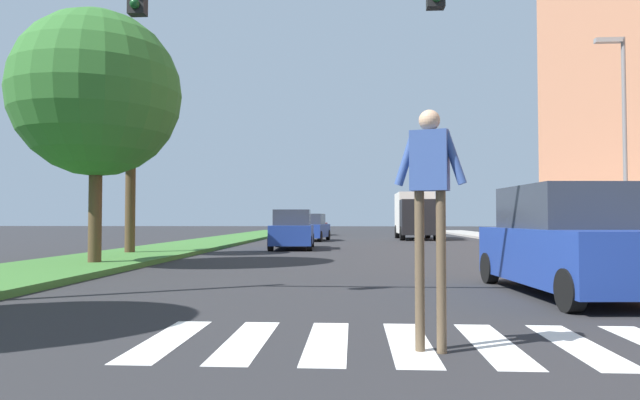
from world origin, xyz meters
The scene contains 14 objects.
ground_plane centered at (0.00, 30.00, 0.00)m, with size 140.00×140.00×0.00m, color #262628.
crosswalk centered at (0.00, 6.85, 0.00)m, with size 5.85×2.20×0.01m.
median_strip centered at (-8.33, 28.00, 0.07)m, with size 3.69×64.00×0.15m, color #386B2D.
tree_mid centered at (-7.84, 15.89, 4.88)m, with size 4.68×4.68×7.08m.
tree_far centered at (-8.70, 20.46, 4.89)m, with size 2.89×2.89×6.24m.
sidewalk_right centered at (9.24, 28.00, 0.07)m, with size 3.00×64.00×0.15m, color #9E9991.
traffic_light_gantry centered at (-4.17, 9.49, 4.36)m, with size 8.89×0.30×6.00m.
street_lamp_right centered at (8.64, 20.41, 4.59)m, with size 1.02×0.24×7.50m.
pedestrian_performer centered at (0.18, 6.44, 1.66)m, with size 0.74×0.34×2.49m.
suv_crossing centered at (3.26, 10.95, 0.93)m, with size 2.27×4.73×1.97m.
sedan_midblock centered at (-3.35, 25.67, 0.81)m, with size 2.05×4.42×1.76m.
sedan_distant centered at (-3.25, 34.90, 0.77)m, with size 2.28×4.31×1.66m.
sedan_far_horizon centered at (-3.88, 46.30, 0.78)m, with size 2.11×4.34×1.68m.
truck_box_delivery centered at (3.48, 38.02, 1.63)m, with size 2.40×6.20×3.10m.
Camera 1 is at (-0.61, 0.63, 1.36)m, focal length 31.42 mm.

